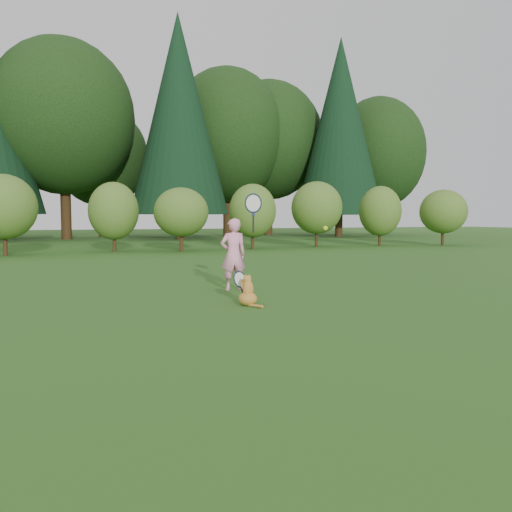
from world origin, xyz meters
name	(u,v)px	position (x,y,z in m)	size (l,w,h in m)	color
ground	(261,309)	(0.00, 0.00, 0.00)	(100.00, 100.00, 0.00)	#2D5818
shrub_row	(146,215)	(0.00, 13.00, 1.40)	(28.00, 3.00, 2.80)	#436D22
woodland_backdrop	(122,108)	(0.00, 23.00, 7.50)	(48.00, 10.00, 15.00)	black
child	(234,253)	(0.17, 1.91, 0.68)	(0.73, 0.45, 1.94)	#FE98C1
cat	(247,289)	(-0.09, 0.37, 0.24)	(0.32, 0.66, 0.63)	#B37322
tennis_ball	(325,228)	(1.14, 0.25, 1.15)	(0.07, 0.07, 0.07)	#BFDA19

